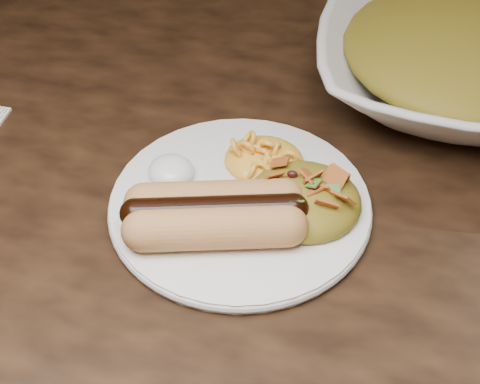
# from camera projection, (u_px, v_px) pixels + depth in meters

# --- Properties ---
(table) EXTENTS (1.60, 0.90, 0.75)m
(table) POSITION_uv_depth(u_px,v_px,m) (200.00, 197.00, 0.78)
(table) COLOR #3A2312
(table) RESTS_ON floor
(plate) EXTENTS (0.27, 0.27, 0.01)m
(plate) POSITION_uv_depth(u_px,v_px,m) (240.00, 205.00, 0.63)
(plate) COLOR silver
(plate) RESTS_ON table
(hotdog) EXTENTS (0.13, 0.10, 0.03)m
(hotdog) POSITION_uv_depth(u_px,v_px,m) (215.00, 214.00, 0.59)
(hotdog) COLOR tan
(hotdog) RESTS_ON plate
(mac_and_cheese) EXTENTS (0.09, 0.08, 0.03)m
(mac_and_cheese) POSITION_uv_depth(u_px,v_px,m) (264.00, 152.00, 0.65)
(mac_and_cheese) COLOR yellow
(mac_and_cheese) RESTS_ON plate
(sour_cream) EXTENTS (0.05, 0.05, 0.02)m
(sour_cream) POSITION_uv_depth(u_px,v_px,m) (171.00, 168.00, 0.64)
(sour_cream) COLOR white
(sour_cream) RESTS_ON plate
(taco_salad) EXTENTS (0.10, 0.09, 0.04)m
(taco_salad) POSITION_uv_depth(u_px,v_px,m) (304.00, 192.00, 0.61)
(taco_salad) COLOR orange
(taco_salad) RESTS_ON plate
(serving_bowl) EXTENTS (0.29, 0.29, 0.07)m
(serving_bowl) POSITION_uv_depth(u_px,v_px,m) (462.00, 64.00, 0.73)
(serving_bowl) COLOR silver
(serving_bowl) RESTS_ON table
(bowl_filling) EXTENTS (0.30, 0.30, 0.06)m
(bowl_filling) POSITION_uv_depth(u_px,v_px,m) (465.00, 52.00, 0.72)
(bowl_filling) COLOR orange
(bowl_filling) RESTS_ON serving_bowl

